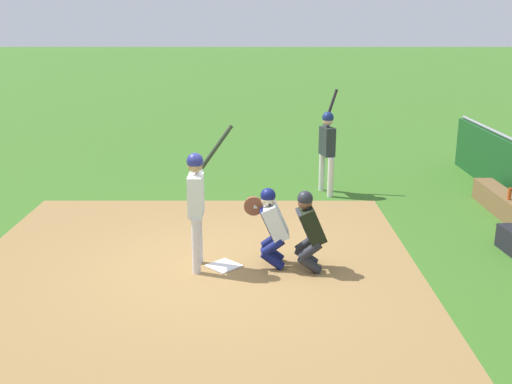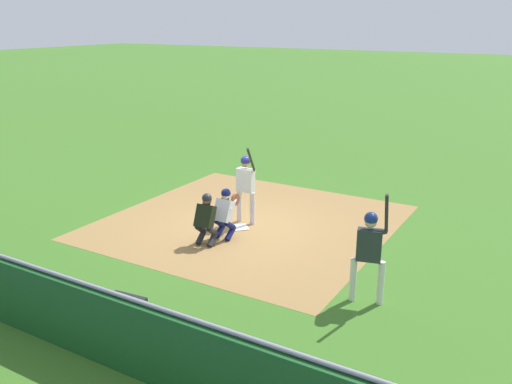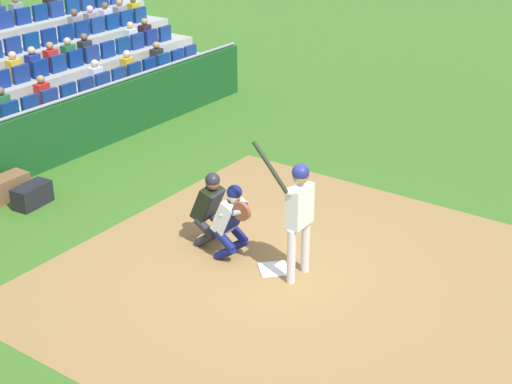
{
  "view_description": "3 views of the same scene",
  "coord_description": "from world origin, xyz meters",
  "px_view_note": "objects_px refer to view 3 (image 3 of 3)",
  "views": [
    {
      "loc": [
        -8.8,
        -0.51,
        3.75
      ],
      "look_at": [
        -0.07,
        -0.51,
        1.25
      ],
      "focal_mm": 42.28,
      "sensor_mm": 36.0,
      "label": 1
    },
    {
      "loc": [
        7.14,
        -11.26,
        5.23
      ],
      "look_at": [
        0.55,
        -0.08,
        1.1
      ],
      "focal_mm": 38.44,
      "sensor_mm": 36.0,
      "label": 2
    },
    {
      "loc": [
        8.34,
        5.53,
        5.96
      ],
      "look_at": [
        -0.29,
        -0.54,
        1.07
      ],
      "focal_mm": 52.91,
      "sensor_mm": 36.0,
      "label": 3
    }
  ],
  "objects_px": {
    "batter_at_plate": "(299,208)",
    "equipment_duffel_bag": "(32,195)",
    "home_plate_marker": "(274,269)",
    "catcher_crouching": "(232,217)",
    "home_plate_umpire": "(210,205)"
  },
  "relations": [
    {
      "from": "home_plate_marker",
      "to": "equipment_duffel_bag",
      "type": "distance_m",
      "value": 4.88
    },
    {
      "from": "batter_at_plate",
      "to": "home_plate_umpire",
      "type": "relative_size",
      "value": 1.71
    },
    {
      "from": "catcher_crouching",
      "to": "home_plate_umpire",
      "type": "height_order",
      "value": "home_plate_umpire"
    },
    {
      "from": "equipment_duffel_bag",
      "to": "home_plate_marker",
      "type": "bearing_deg",
      "value": 91.56
    },
    {
      "from": "home_plate_umpire",
      "to": "equipment_duffel_bag",
      "type": "height_order",
      "value": "home_plate_umpire"
    },
    {
      "from": "batter_at_plate",
      "to": "equipment_duffel_bag",
      "type": "bearing_deg",
      "value": -82.95
    },
    {
      "from": "home_plate_marker",
      "to": "equipment_duffel_bag",
      "type": "bearing_deg",
      "value": -82.8
    },
    {
      "from": "batter_at_plate",
      "to": "catcher_crouching",
      "type": "xyz_separation_m",
      "value": [
        0.11,
        -1.14,
        -0.44
      ]
    },
    {
      "from": "home_plate_marker",
      "to": "equipment_duffel_bag",
      "type": "xyz_separation_m",
      "value": [
        0.61,
        -4.84,
        0.18
      ]
    },
    {
      "from": "home_plate_marker",
      "to": "home_plate_umpire",
      "type": "bearing_deg",
      "value": -94.61
    },
    {
      "from": "home_plate_marker",
      "to": "equipment_duffel_bag",
      "type": "height_order",
      "value": "equipment_duffel_bag"
    },
    {
      "from": "home_plate_marker",
      "to": "catcher_crouching",
      "type": "bearing_deg",
      "value": -84.7
    },
    {
      "from": "home_plate_umpire",
      "to": "batter_at_plate",
      "type": "bearing_deg",
      "value": 87.66
    },
    {
      "from": "batter_at_plate",
      "to": "catcher_crouching",
      "type": "relative_size",
      "value": 1.72
    },
    {
      "from": "catcher_crouching",
      "to": "equipment_duffel_bag",
      "type": "relative_size",
      "value": 1.8
    }
  ]
}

